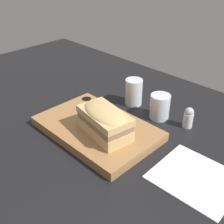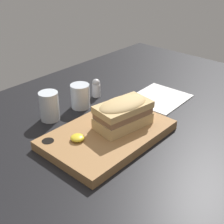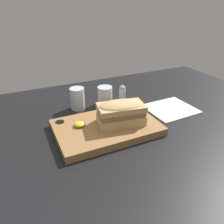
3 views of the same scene
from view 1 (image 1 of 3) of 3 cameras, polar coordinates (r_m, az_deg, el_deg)
dining_table at (r=89.60cm, az=-3.31°, el=-3.66°), size 171.81×102.60×2.00cm
serving_board at (r=86.15cm, az=-3.10°, el=-3.32°), size 36.28×23.81×2.79cm
sandwich at (r=78.88cm, az=-1.50°, el=-1.68°), size 17.48×11.51×8.53cm
mustard_dollop at (r=92.39cm, az=-5.62°, el=0.71°), size 3.89×3.89×1.55cm
water_glass at (r=100.30cm, az=4.42°, el=3.76°), size 6.13×6.13×9.43cm
wine_glass at (r=93.19cm, az=9.67°, el=0.89°), size 6.50×6.50×8.33cm
napkin at (r=74.21cm, az=16.62°, el=-12.69°), size 20.38×18.38×0.40cm
salt_shaker at (r=90.55cm, az=15.27°, el=-1.05°), size 3.04×3.04×6.86cm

